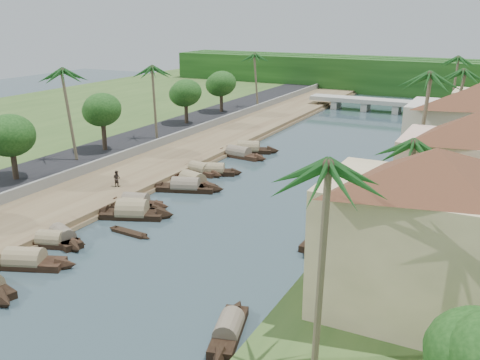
% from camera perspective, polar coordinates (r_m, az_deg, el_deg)
% --- Properties ---
extents(ground, '(220.00, 220.00, 0.00)m').
position_cam_1_polar(ground, '(43.22, -7.02, -7.97)').
color(ground, '#31444A').
rests_on(ground, ground).
extents(left_bank, '(10.00, 180.00, 0.80)m').
position_cam_1_polar(left_bank, '(67.13, -8.95, 1.63)').
color(left_bank, brown).
rests_on(left_bank, ground).
extents(right_bank, '(16.00, 180.00, 1.20)m').
position_cam_1_polar(right_bank, '(55.23, 22.12, -2.76)').
color(right_bank, '#325020').
rests_on(right_bank, ground).
extents(road, '(8.00, 180.00, 1.40)m').
position_cam_1_polar(road, '(72.23, -14.46, 2.66)').
color(road, black).
rests_on(road, ground).
extents(retaining_wall, '(0.40, 180.00, 1.10)m').
position_cam_1_polar(retaining_wall, '(69.37, -11.81, 2.80)').
color(retaining_wall, gray).
rests_on(retaining_wall, left_bank).
extents(treeline, '(120.00, 14.00, 8.00)m').
position_cam_1_polar(treeline, '(134.79, 17.60, 10.50)').
color(treeline, '#11340E').
rests_on(treeline, ground).
extents(bridge, '(28.00, 4.00, 2.40)m').
position_cam_1_polar(bridge, '(107.81, 14.86, 7.94)').
color(bridge, '#9C9D93').
rests_on(bridge, ground).
extents(building_near, '(14.85, 14.85, 10.20)m').
position_cam_1_polar(building_near, '(32.65, 19.40, -5.30)').
color(building_near, beige).
rests_on(building_near, right_bank).
extents(building_mid, '(14.11, 14.11, 9.70)m').
position_cam_1_polar(building_mid, '(47.83, 23.32, 1.06)').
color(building_mid, beige).
rests_on(building_mid, right_bank).
extents(building_far, '(15.59, 15.59, 10.20)m').
position_cam_1_polar(building_far, '(61.45, 23.46, 4.67)').
color(building_far, beige).
rests_on(building_far, right_bank).
extents(sampan_2, '(8.35, 4.60, 2.20)m').
position_cam_1_polar(sampan_2, '(44.10, -21.95, -8.06)').
color(sampan_2, black).
rests_on(sampan_2, ground).
extents(sampan_3, '(6.81, 3.87, 1.88)m').
position_cam_1_polar(sampan_3, '(47.57, -18.40, -5.80)').
color(sampan_3, black).
rests_on(sampan_3, ground).
extents(sampan_4, '(6.39, 3.25, 1.84)m').
position_cam_1_polar(sampan_4, '(47.05, -19.51, -6.18)').
color(sampan_4, black).
rests_on(sampan_4, ground).
extents(sampan_5, '(8.36, 4.94, 2.57)m').
position_cam_1_polar(sampan_5, '(51.43, -11.39, -3.44)').
color(sampan_5, black).
rests_on(sampan_5, ground).
extents(sampan_6, '(7.32, 3.35, 2.15)m').
position_cam_1_polar(sampan_6, '(53.84, -11.07, -2.47)').
color(sampan_6, black).
rests_on(sampan_6, ground).
extents(sampan_7, '(6.53, 3.52, 1.79)m').
position_cam_1_polar(sampan_7, '(52.91, -11.34, -2.86)').
color(sampan_7, black).
rests_on(sampan_7, ground).
extents(sampan_8, '(7.82, 4.02, 2.35)m').
position_cam_1_polar(sampan_8, '(59.72, -5.09, -0.20)').
color(sampan_8, black).
rests_on(sampan_8, ground).
extents(sampan_9, '(8.72, 4.47, 2.19)m').
position_cam_1_polar(sampan_9, '(58.03, -5.82, -0.76)').
color(sampan_9, black).
rests_on(sampan_9, ground).
extents(sampan_10, '(7.22, 2.66, 1.99)m').
position_cam_1_polar(sampan_10, '(64.13, -4.35, 1.05)').
color(sampan_10, black).
rests_on(sampan_10, ground).
extents(sampan_11, '(6.99, 4.06, 2.02)m').
position_cam_1_polar(sampan_11, '(63.60, -2.76, 0.94)').
color(sampan_11, black).
rests_on(sampan_11, ground).
extents(sampan_12, '(9.16, 2.71, 2.15)m').
position_cam_1_polar(sampan_12, '(71.32, -0.16, 2.79)').
color(sampan_12, black).
rests_on(sampan_12, ground).
extents(sampan_13, '(8.91, 4.65, 2.38)m').
position_cam_1_polar(sampan_13, '(73.78, 0.91, 3.30)').
color(sampan_13, black).
rests_on(sampan_13, ground).
extents(sampan_14, '(3.20, 7.28, 1.80)m').
position_cam_1_polar(sampan_14, '(33.05, -1.20, -15.67)').
color(sampan_14, black).
rests_on(sampan_14, ground).
extents(sampan_15, '(2.01, 8.01, 2.14)m').
position_cam_1_polar(sampan_15, '(45.67, 8.68, -6.04)').
color(sampan_15, black).
rests_on(sampan_15, ground).
extents(sampan_16, '(4.19, 7.21, 1.84)m').
position_cam_1_polar(sampan_16, '(63.36, 14.84, 0.30)').
color(sampan_16, black).
rests_on(sampan_16, ground).
extents(canoe_1, '(4.85, 1.17, 0.78)m').
position_cam_1_polar(canoe_1, '(47.76, -11.74, -5.54)').
color(canoe_1, black).
rests_on(canoe_1, ground).
extents(canoe_2, '(5.32, 0.95, 0.77)m').
position_cam_1_polar(canoe_2, '(59.49, -4.15, -0.57)').
color(canoe_2, black).
rests_on(canoe_2, ground).
extents(palm_0, '(3.20, 3.20, 12.18)m').
position_cam_1_polar(palm_0, '(24.92, 9.05, 1.17)').
color(palm_0, brown).
rests_on(palm_0, ground).
extents(palm_1, '(3.20, 3.20, 9.81)m').
position_cam_1_polar(palm_1, '(40.88, 17.53, 3.65)').
color(palm_1, brown).
rests_on(palm_1, ground).
extents(palm_2, '(3.20, 3.20, 13.50)m').
position_cam_1_polar(palm_2, '(52.32, 19.18, 10.33)').
color(palm_2, brown).
rests_on(palm_2, ground).
extents(palm_3, '(3.20, 3.20, 12.29)m').
position_cam_1_polar(palm_3, '(68.93, 22.03, 10.58)').
color(palm_3, brown).
rests_on(palm_3, ground).
extents(palm_5, '(3.20, 3.20, 12.20)m').
position_cam_1_polar(palm_5, '(66.08, -17.96, 10.84)').
color(palm_5, brown).
rests_on(palm_5, ground).
extents(palm_6, '(3.20, 3.20, 11.45)m').
position_cam_1_polar(palm_6, '(75.53, -9.24, 11.61)').
color(palm_6, brown).
rests_on(palm_6, ground).
extents(palm_7, '(3.20, 3.20, 12.25)m').
position_cam_1_polar(palm_7, '(89.53, 22.09, 11.84)').
color(palm_7, brown).
rests_on(palm_7, ground).
extents(palm_8, '(3.20, 3.20, 11.18)m').
position_cam_1_polar(palm_8, '(100.92, 1.86, 13.09)').
color(palm_8, brown).
rests_on(palm_8, ground).
extents(tree_2, '(5.13, 5.13, 6.83)m').
position_cam_1_polar(tree_2, '(61.02, -23.27, 4.30)').
color(tree_2, '#403224').
rests_on(tree_2, ground).
extents(tree_3, '(4.78, 4.78, 7.19)m').
position_cam_1_polar(tree_3, '(70.72, -14.49, 7.19)').
color(tree_3, '#403224').
rests_on(tree_3, ground).
extents(tree_4, '(4.87, 4.87, 6.82)m').
position_cam_1_polar(tree_4, '(86.33, -5.82, 9.16)').
color(tree_4, '#403224').
rests_on(tree_4, ground).
extents(tree_5, '(5.03, 5.03, 7.03)m').
position_cam_1_polar(tree_5, '(96.27, -2.02, 10.18)').
color(tree_5, '#403224').
rests_on(tree_5, ground).
extents(person_far, '(0.85, 0.67, 1.72)m').
position_cam_1_polar(person_far, '(58.08, -13.02, 0.18)').
color(person_far, '#332A24').
rests_on(person_far, left_bank).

